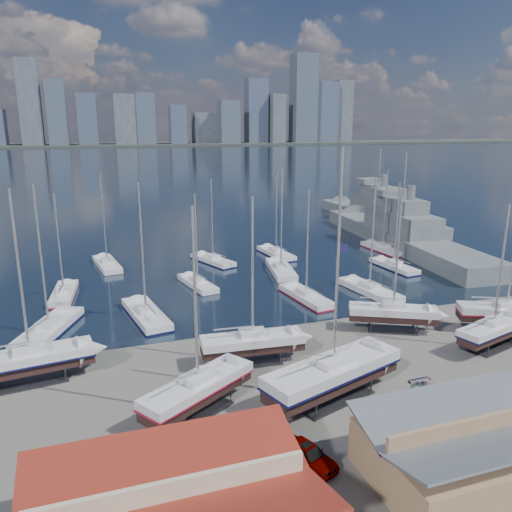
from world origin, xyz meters
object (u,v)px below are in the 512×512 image
object	(u,v)px
sailboat_cradle_0	(30,360)
naval_ship_east	(400,237)
naval_ship_west	(377,215)
car_a	(308,454)
flagpole	(336,296)

from	to	relation	value
sailboat_cradle_0	naval_ship_east	world-z (taller)	naval_ship_east
naval_ship_east	naval_ship_west	bearing A→B (deg)	-16.36
naval_ship_west	car_a	bearing A→B (deg)	145.55
sailboat_cradle_0	naval_ship_west	distance (m)	87.43
naval_ship_east	car_a	world-z (taller)	naval_ship_east
naval_ship_east	naval_ship_west	size ratio (longest dim) A/B	1.16
naval_ship_west	flagpole	size ratio (longest dim) A/B	3.78
sailboat_cradle_0	flagpole	size ratio (longest dim) A/B	1.45
sailboat_cradle_0	naval_ship_west	xyz separation A→B (m)	(67.74, 55.27, -0.43)
naval_ship_west	flagpole	distance (m)	73.50
naval_ship_east	sailboat_cradle_0	bearing A→B (deg)	124.79
sailboat_cradle_0	flagpole	xyz separation A→B (m)	(25.86, -4.94, 4.43)
sailboat_cradle_0	flagpole	distance (m)	26.70
car_a	naval_ship_west	bearing A→B (deg)	32.83
naval_ship_east	flagpole	size ratio (longest dim) A/B	4.40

